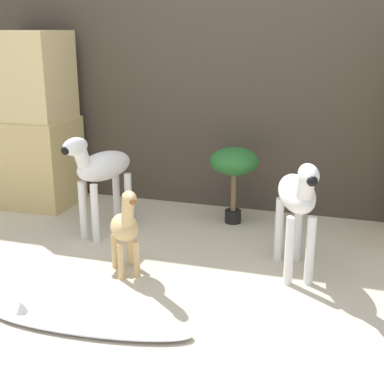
# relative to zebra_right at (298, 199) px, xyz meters

# --- Properties ---
(ground_plane) EXTENTS (14.00, 14.00, 0.00)m
(ground_plane) POSITION_rel_zebra_right_xyz_m (-0.59, -0.70, -0.43)
(ground_plane) COLOR beige
(wall_back) EXTENTS (6.40, 0.08, 2.20)m
(wall_back) POSITION_rel_zebra_right_xyz_m (-0.59, 1.01, 0.67)
(wall_back) COLOR #473D33
(wall_back) RESTS_ON ground_plane
(rock_pillar_left) EXTENTS (0.56, 0.47, 1.25)m
(rock_pillar_left) POSITION_rel_zebra_right_xyz_m (-1.98, 0.65, 0.18)
(rock_pillar_left) COLOR #D1B775
(rock_pillar_left) RESTS_ON ground_plane
(zebra_right) EXTENTS (0.30, 0.54, 0.66)m
(zebra_right) POSITION_rel_zebra_right_xyz_m (0.00, 0.00, 0.00)
(zebra_right) COLOR white
(zebra_right) RESTS_ON ground_plane
(zebra_left) EXTENTS (0.31, 0.54, 0.66)m
(zebra_left) POSITION_rel_zebra_right_xyz_m (-1.23, 0.22, 0.00)
(zebra_left) COLOR white
(zebra_left) RESTS_ON ground_plane
(giraffe_figurine) EXTENTS (0.28, 0.32, 0.51)m
(giraffe_figurine) POSITION_rel_zebra_right_xyz_m (-0.86, -0.26, -0.16)
(giraffe_figurine) COLOR tan
(giraffe_figurine) RESTS_ON ground_plane
(potted_palm_front) EXTENTS (0.32, 0.32, 0.52)m
(potted_palm_front) POSITION_rel_zebra_right_xyz_m (-0.49, 0.67, -0.02)
(potted_palm_front) COLOR black
(potted_palm_front) RESTS_ON ground_plane
(surfboard) EXTENTS (0.96, 0.28, 0.08)m
(surfboard) POSITION_rel_zebra_right_xyz_m (-0.82, -0.81, -0.41)
(surfboard) COLOR silver
(surfboard) RESTS_ON ground_plane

